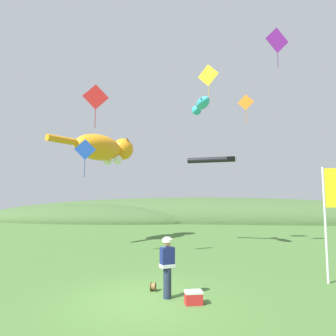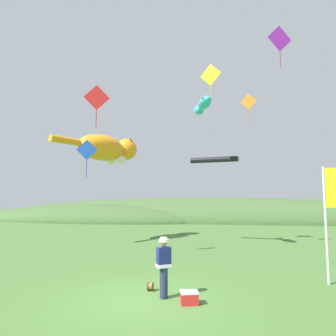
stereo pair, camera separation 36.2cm
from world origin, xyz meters
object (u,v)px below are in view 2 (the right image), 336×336
(kite_spool, at_px, (150,286))
(kite_fish_windsock, at_px, (204,104))
(festival_attendant, at_px, (164,265))
(picnic_cooler, at_px, (189,298))
(kite_diamond_orange, at_px, (248,102))
(festival_banner_pole, at_px, (330,206))
(kite_diamond_gold, at_px, (211,75))
(kite_giant_cat, at_px, (107,149))
(kite_tube_streamer, at_px, (215,160))
(kite_diamond_red, at_px, (97,98))
(kite_diamond_violet, at_px, (280,39))
(kite_diamond_blue, at_px, (87,150))

(kite_spool, height_order, kite_fish_windsock, kite_fish_windsock)
(festival_attendant, relative_size, picnic_cooler, 3.16)
(festival_attendant, xyz_separation_m, kite_diamond_orange, (3.35, 9.18, 7.77))
(festival_banner_pole, distance_m, kite_diamond_gold, 11.39)
(kite_diamond_orange, bearing_deg, kite_fish_windsock, -159.73)
(kite_giant_cat, bearing_deg, kite_spool, -60.35)
(festival_attendant, bearing_deg, kite_diamond_orange, 69.96)
(picnic_cooler, distance_m, festival_banner_pole, 5.94)
(kite_tube_streamer, relative_size, kite_diamond_red, 1.50)
(kite_fish_windsock, bearing_deg, picnic_cooler, -89.37)
(festival_attendant, bearing_deg, kite_diamond_violet, 56.74)
(kite_diamond_orange, xyz_separation_m, kite_diamond_gold, (-2.25, 0.11, 1.91))
(kite_diamond_violet, relative_size, kite_diamond_gold, 1.04)
(kite_diamond_red, distance_m, kite_diamond_blue, 2.77)
(kite_fish_windsock, bearing_deg, kite_diamond_gold, 70.10)
(festival_attendant, height_order, kite_diamond_orange, kite_diamond_orange)
(kite_diamond_gold, bearing_deg, festival_attendant, -96.76)
(kite_diamond_violet, height_order, kite_diamond_gold, kite_diamond_violet)
(kite_fish_windsock, bearing_deg, kite_diamond_red, -140.24)
(kite_spool, height_order, kite_diamond_orange, kite_diamond_orange)
(kite_spool, distance_m, kite_giant_cat, 12.89)
(festival_banner_pole, bearing_deg, festival_attendant, -156.13)
(festival_banner_pole, relative_size, kite_giant_cat, 0.65)
(kite_giant_cat, distance_m, kite_tube_streamer, 7.45)
(kite_tube_streamer, bearing_deg, picnic_cooler, -92.28)
(kite_diamond_red, bearing_deg, kite_spool, -44.43)
(festival_attendant, relative_size, kite_diamond_blue, 0.90)
(festival_attendant, bearing_deg, picnic_cooler, -24.21)
(kite_fish_windsock, bearing_deg, kite_spool, -99.52)
(kite_fish_windsock, height_order, kite_diamond_blue, kite_fish_windsock)
(picnic_cooler, bearing_deg, festival_attendant, 155.79)
(kite_tube_streamer, distance_m, kite_diamond_red, 8.78)
(kite_diamond_orange, bearing_deg, kite_diamond_gold, 177.26)
(kite_giant_cat, distance_m, kite_fish_windsock, 7.51)
(kite_diamond_orange, bearing_deg, kite_giant_cat, 172.45)
(kite_giant_cat, bearing_deg, kite_diamond_orange, -7.55)
(kite_tube_streamer, bearing_deg, kite_fish_windsock, -102.20)
(kite_giant_cat, relative_size, kite_diamond_gold, 2.69)
(kite_spool, bearing_deg, kite_tube_streamer, 79.82)
(festival_attendant, distance_m, kite_fish_windsock, 11.13)
(festival_banner_pole, height_order, kite_fish_windsock, kite_fish_windsock)
(festival_banner_pole, xyz_separation_m, kite_fish_windsock, (-4.73, 5.80, 5.78))
(kite_diamond_violet, height_order, kite_diamond_blue, kite_diamond_violet)
(kite_diamond_orange, xyz_separation_m, kite_diamond_red, (-7.51, -5.03, -0.96))
(festival_banner_pole, relative_size, kite_fish_windsock, 1.70)
(festival_attendant, xyz_separation_m, kite_tube_streamer, (1.24, 10.68, 4.50))
(kite_spool, bearing_deg, kite_giant_cat, 119.65)
(kite_giant_cat, bearing_deg, picnic_cooler, -57.24)
(kite_diamond_red, bearing_deg, kite_diamond_blue, 131.50)
(kite_fish_windsock, bearing_deg, festival_attendant, -94.94)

